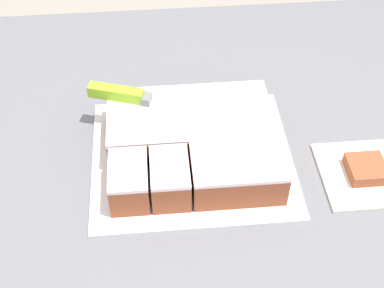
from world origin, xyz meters
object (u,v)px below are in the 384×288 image
Objects in this scene: cake_board at (192,158)px; cake at (193,143)px; brownie at (366,169)px; knife at (134,97)px.

cake_board is 1.22× the size of cake.
cake reaches higher than cake_board.
cake_board is 5.55× the size of brownie.
knife is (-0.10, 0.09, 0.04)m from cake.
cake_board is 0.04m from cake.
brownie is (0.30, -0.07, 0.01)m from cake_board.
brownie is at bearing -12.70° from cake.
knife is (-0.10, 0.09, 0.08)m from cake_board.
brownie is (0.30, -0.07, -0.02)m from cake.
knife is at bearing 158.91° from brownie.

